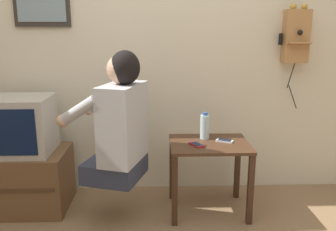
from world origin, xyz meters
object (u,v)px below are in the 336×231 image
object	(u,v)px
wall_phone_antique	(296,36)
water_bottle	(205,126)
television	(16,125)
cell_phone_spare	(225,141)
person	(120,123)
cell_phone_held	(197,145)

from	to	relation	value
wall_phone_antique	water_bottle	size ratio (longest dim) A/B	4.05
television	wall_phone_antique	xyz separation A→B (m)	(2.15, 0.28, 0.64)
cell_phone_spare	water_bottle	xyz separation A→B (m)	(-0.14, 0.08, 0.09)
person	cell_phone_spare	world-z (taller)	person
wall_phone_antique	cell_phone_held	bearing A→B (deg)	-152.70
person	wall_phone_antique	world-z (taller)	wall_phone_antique
person	cell_phone_held	xyz separation A→B (m)	(0.54, 0.08, -0.19)
person	television	distance (m)	0.82
cell_phone_held	person	bearing A→B (deg)	160.42
cell_phone_held	wall_phone_antique	bearing A→B (deg)	-0.66
person	cell_phone_spare	bearing A→B (deg)	-60.44
cell_phone_held	cell_phone_spare	distance (m)	0.23
wall_phone_antique	cell_phone_held	size ratio (longest dim) A/B	6.05
person	television	size ratio (longest dim) A/B	1.75
wall_phone_antique	cell_phone_spare	size ratio (longest dim) A/B	6.04
television	cell_phone_held	xyz separation A→B (m)	(1.32, -0.14, -0.12)
wall_phone_antique	water_bottle	distance (m)	1.04
cell_phone_spare	cell_phone_held	bearing A→B (deg)	136.71
water_bottle	person	bearing A→B (deg)	-158.68
person	cell_phone_held	size ratio (longest dim) A/B	6.51
cell_phone_spare	water_bottle	size ratio (longest dim) A/B	0.67
person	cell_phone_spare	distance (m)	0.80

